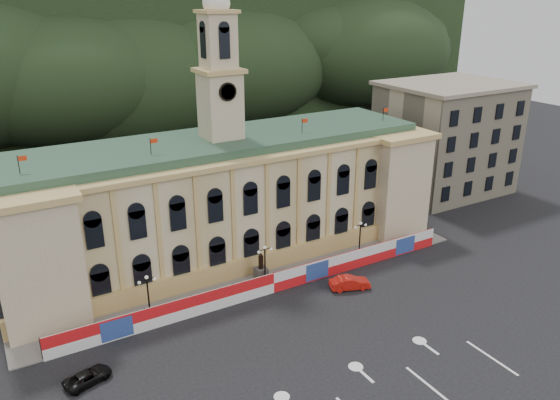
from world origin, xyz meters
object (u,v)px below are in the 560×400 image
statue (261,273)px  black_suv (88,377)px  red_sedan (350,283)px  lamp_center (265,262)px

statue → black_suv: statue is taller
red_sedan → black_suv: bearing=112.1°
statue → black_suv: 23.47m
lamp_center → black_suv: 23.26m
lamp_center → black_suv: bearing=-161.9°
statue → red_sedan: (8.15, -6.76, -0.40)m
statue → lamp_center: 2.14m
statue → black_suv: (-21.98, -8.21, -0.59)m
lamp_center → red_sedan: lamp_center is taller
statue → red_sedan: bearing=-39.7°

